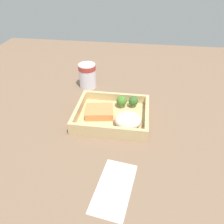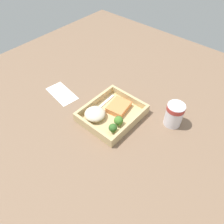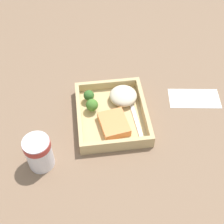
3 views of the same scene
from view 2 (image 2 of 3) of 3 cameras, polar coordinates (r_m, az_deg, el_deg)
name	(u,v)px [view 2 (image 2 of 3)]	position (r cm, az deg, el deg)	size (l,w,h in cm)	color
ground_plane	(112,118)	(91.99, 0.00, -1.59)	(160.00, 160.00, 2.00)	#7C604A
takeout_tray	(112,115)	(90.81, 0.00, -0.92)	(24.16, 20.56, 1.20)	tan
tray_rim	(112,112)	(89.27, 0.00, 0.01)	(24.16, 20.56, 3.04)	tan
salmon_fillet	(119,107)	(91.71, 1.84, 1.28)	(9.22, 7.53, 2.42)	#E4864A
mashed_potatoes	(95,114)	(88.19, -4.49, -0.50)	(8.53, 8.46, 3.90)	beige
broccoli_floret_1	(113,128)	(82.55, 0.24, -4.19)	(3.28, 3.28, 4.10)	#74A05D
broccoli_floret_2	(119,121)	(84.78, 1.73, -2.32)	(3.68, 3.68, 4.40)	#87A65D
fork	(100,107)	(93.40, -3.06, 1.40)	(15.87, 2.66, 0.44)	white
paper_cup	(174,114)	(88.04, 15.98, -0.41)	(7.07, 7.07, 10.05)	silver
receipt_slip	(62,93)	(104.09, -12.96, 4.75)	(8.12, 16.00, 0.24)	white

